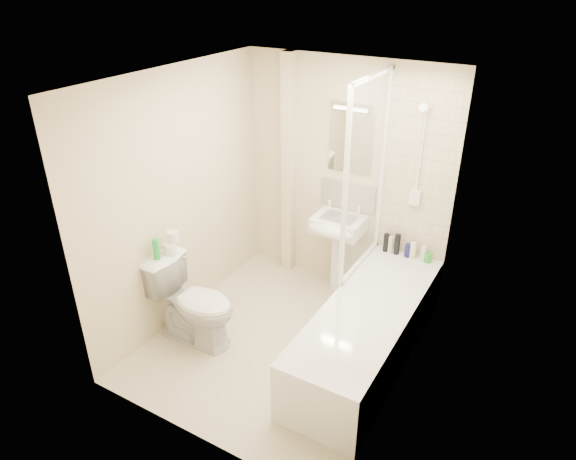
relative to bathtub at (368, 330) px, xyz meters
The scene contains 26 objects.
floor 0.83m from the bathtub, 165.07° to the right, with size 2.50×2.50×0.00m, color beige.
wall_back 1.58m from the bathtub, 125.54° to the left, with size 2.20×0.02×2.40m, color beige.
wall_left 2.07m from the bathtub, behind, with size 0.02×2.50×2.40m, color beige.
wall_right 1.00m from the bathtub, 29.74° to the right, with size 0.02×2.50×2.40m, color beige.
ceiling 2.25m from the bathtub, 165.07° to the right, with size 2.20×2.50×0.02m, color white.
tile_back 1.54m from the bathtub, 90.00° to the left, with size 0.70×0.01×1.75m, color beige.
tile_right 1.19m from the bathtub, ahead, with size 0.01×2.10×1.75m, color beige.
pipe_boxing 1.92m from the bathtub, 144.15° to the left, with size 0.12×0.12×2.40m, color beige.
splashback 1.46m from the bathtub, 123.94° to the left, with size 0.60×0.01×0.30m, color beige.
mirror 1.80m from the bathtub, 123.99° to the left, with size 0.46×0.01×0.60m, color white.
strip_light 2.07m from the bathtub, 124.59° to the left, with size 0.42×0.07×0.07m, color silver.
bathtub is the anchor object (origin of this frame).
shower_screen 1.35m from the bathtub, 120.33° to the left, with size 0.04×0.92×1.80m.
shower_fixture 1.60m from the bathtub, 90.10° to the left, with size 0.10×0.16×0.99m.
pedestal_sink 1.14m from the bathtub, 130.71° to the left, with size 0.51×0.47×0.98m.
bottle_black_a 1.05m from the bathtub, 103.01° to the left, with size 0.05×0.05×0.19m, color black.
bottle_white_a 1.04m from the bathtub, 100.22° to the left, with size 0.05×0.05×0.17m, color silver.
bottle_black_b 1.03m from the bathtub, 96.30° to the left, with size 0.06×0.06×0.22m, color black.
bottle_blue 1.02m from the bathtub, 89.73° to the left, with size 0.06×0.06×0.14m, color navy.
bottle_cream 1.02m from the bathtub, 86.59° to the left, with size 0.06×0.06×0.17m, color #F9EBC0.
bottle_white_b 1.03m from the bathtub, 80.38° to the left, with size 0.05×0.05×0.16m, color silver.
bottle_green 1.03m from the bathtub, 77.67° to the left, with size 0.07×0.07×0.10m, color green.
toilet 1.58m from the bathtub, 159.31° to the right, with size 0.81×0.47×0.82m, color white.
toilet_roll_lower 1.90m from the bathtub, 163.79° to the right, with size 0.12×0.12×0.10m, color white.
toilet_roll_upper 1.91m from the bathtub, 165.01° to the right, with size 0.10×0.10×0.10m, color white.
green_bottle 1.98m from the bathtub, 160.11° to the right, with size 0.06×0.06×0.20m, color green.
Camera 1 is at (1.93, -3.23, 3.14)m, focal length 32.00 mm.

